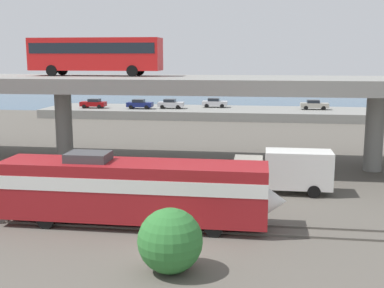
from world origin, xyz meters
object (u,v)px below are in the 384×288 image
train_locomotive (146,188)px  transit_bus_on_overpass (95,53)px  parked_car_4 (93,103)px  parked_car_1 (314,105)px  parked_car_2 (171,104)px  service_truck_west (286,170)px  parked_car_0 (215,103)px  parked_car_3 (140,104)px

train_locomotive → transit_bus_on_overpass: 20.82m
parked_car_4 → parked_car_1: bearing=-175.6°
parked_car_2 → parked_car_4: size_ratio=1.00×
service_truck_west → parked_car_1: service_truck_west is taller
parked_car_0 → service_truck_west: bearing=-78.3°
parked_car_3 → parked_car_4: (-7.57, -0.01, -0.00)m
parked_car_0 → parked_car_2: (-6.73, -2.69, 0.00)m
service_truck_west → parked_car_4: bearing=-55.4°
transit_bus_on_overpass → parked_car_1: (23.22, 34.53, -7.75)m
service_truck_west → parked_car_3: 46.04m
parked_car_3 → parked_car_2: bearing=13.4°
parked_car_3 → parked_car_4: bearing=-179.9°
parked_car_4 → parked_car_0: bearing=-168.6°
transit_bus_on_overpass → parked_car_4: transit_bus_on_overpass is taller
parked_car_0 → parked_car_3: bearing=-161.6°
parked_car_0 → parked_car_4: same height
train_locomotive → parked_car_3: bearing=104.4°
transit_bus_on_overpass → parked_car_2: (0.84, 32.99, -7.75)m
service_truck_west → parked_car_4: 49.91m
parked_car_1 → parked_car_3: same height
parked_car_1 → parked_car_2: size_ratio=1.07×
train_locomotive → parked_car_0: 53.01m
parked_car_0 → parked_car_1: (15.64, -1.15, -0.00)m
train_locomotive → parked_car_1: 53.85m
parked_car_0 → parked_car_4: size_ratio=1.00×
parked_car_3 → train_locomotive: bearing=-75.6°
parked_car_4 → service_truck_west: bearing=124.6°
parked_car_0 → parked_car_2: bearing=-158.2°
train_locomotive → parked_car_0: (-1.09, 53.00, -0.11)m
service_truck_west → parked_car_0: 45.86m
parked_car_1 → parked_car_2: same height
train_locomotive → service_truck_west: size_ratio=2.38×
parked_car_0 → parked_car_2: same height
service_truck_west → parked_car_1: 44.23m
parked_car_2 → parked_car_4: same height
parked_car_3 → parked_car_4: size_ratio=1.00×
train_locomotive → service_truck_west: bearing=44.7°
parked_car_3 → parked_car_1: bearing=5.6°
train_locomotive → parked_car_3: (-12.60, 49.17, -0.11)m
service_truck_west → parked_car_4: (-28.34, 41.08, 0.45)m
parked_car_3 → parked_car_4: same height
train_locomotive → parked_car_3: train_locomotive is taller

